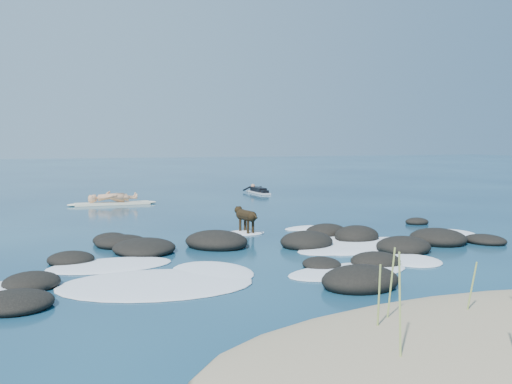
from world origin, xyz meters
name	(u,v)px	position (x,y,z in m)	size (l,w,h in m)	color
ground	(275,241)	(0.00, 0.00, 0.00)	(160.00, 160.00, 0.00)	#0A2642
dune_grass	(508,293)	(-0.19, -7.86, 0.61)	(3.95, 1.78, 1.24)	#94AA52
reef_rocks	(287,248)	(-0.39, -1.59, 0.11)	(13.35, 7.24, 0.53)	black
breaking_foam	(271,259)	(-1.01, -2.10, 0.01)	(13.04, 6.85, 0.12)	white
standing_surfer_rig	(112,185)	(-2.72, 10.15, 0.80)	(3.55, 0.71, 2.02)	#FBF0C9
paddling_surfer_rig	(258,190)	(4.72, 12.83, 0.14)	(1.06, 2.34, 0.41)	silver
dog	(245,216)	(-0.30, 1.34, 0.51)	(0.44, 1.20, 0.76)	black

